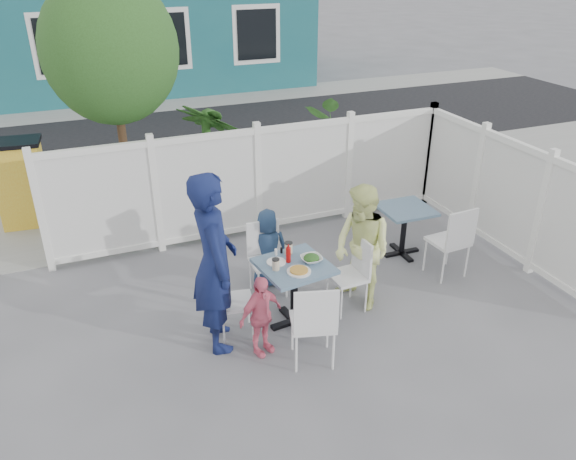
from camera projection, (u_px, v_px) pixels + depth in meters
name	position (u px, v px, depth m)	size (l,w,h in m)	color
ground	(321.00, 322.00, 6.37)	(80.00, 80.00, 0.00)	slate
near_sidewalk	(226.00, 198.00, 9.51)	(24.00, 2.60, 0.01)	gray
street	(179.00, 137.00, 12.57)	(24.00, 5.00, 0.01)	black
far_sidewalk	(155.00, 105.00, 15.13)	(24.00, 1.60, 0.01)	gray
fence_back	(258.00, 183.00, 8.04)	(5.86, 0.08, 1.60)	white
fence_right	(507.00, 200.00, 7.52)	(0.08, 3.66, 1.60)	white
tree	(111.00, 51.00, 7.39)	(1.80, 1.62, 3.59)	#382316
utility_cabinet	(22.00, 185.00, 8.36)	(0.68, 0.49, 1.27)	gold
potted_shrub_a	(214.00, 163.00, 8.40)	(1.03, 1.03, 1.84)	#264B1A
potted_shrub_b	(352.00, 154.00, 9.14)	(1.42, 1.23, 1.58)	#264B1A
main_table	(294.00, 278.00, 6.11)	(0.81, 0.81, 0.76)	#42607D
spare_table	(405.00, 219.00, 7.55)	(0.68, 0.68, 0.70)	#42607D
chair_left	(228.00, 296.00, 5.96)	(0.43, 0.44, 0.85)	white
chair_right	(353.00, 269.00, 6.43)	(0.40, 0.42, 0.88)	white
chair_back	(266.00, 253.00, 6.75)	(0.42, 0.41, 0.90)	white
chair_near	(314.00, 320.00, 5.49)	(0.53, 0.52, 0.95)	white
chair_spare	(454.00, 237.00, 7.01)	(0.47, 0.46, 0.98)	white
man	(214.00, 263.00, 5.64)	(0.71, 0.47, 1.95)	#121B4B
woman	(362.00, 248.00, 6.38)	(0.73, 0.57, 1.50)	#E1F448
boy	(268.00, 248.00, 6.89)	(0.49, 0.32, 1.01)	navy
toddler	(261.00, 316.00, 5.72)	(0.53, 0.22, 0.91)	pink
plate_main	(299.00, 271.00, 5.89)	(0.26, 0.26, 0.02)	white
plate_side	(276.00, 262.00, 6.06)	(0.21, 0.21, 0.01)	white
salad_bowl	(311.00, 259.00, 6.08)	(0.23, 0.23, 0.06)	white
coffee_cup_a	(276.00, 265.00, 5.91)	(0.08, 0.08, 0.12)	beige
coffee_cup_b	(289.00, 249.00, 6.21)	(0.09, 0.09, 0.13)	beige
ketchup_bottle	(288.00, 255.00, 6.04)	(0.05, 0.05, 0.17)	#A90908
salt_shaker	(276.00, 252.00, 6.20)	(0.03, 0.03, 0.07)	white
pepper_shaker	(281.00, 250.00, 6.24)	(0.03, 0.03, 0.07)	black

